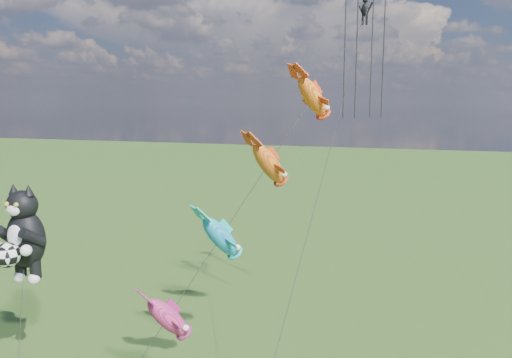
% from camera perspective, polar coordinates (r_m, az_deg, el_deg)
% --- Properties ---
extents(cat_kite_rig, '(2.84, 4.20, 10.78)m').
position_cam_1_polar(cat_kite_rig, '(30.69, -25.13, -5.72)').
color(cat_kite_rig, brown).
rests_on(cat_kite_rig, ground).
extents(fish_windsock_rig, '(9.51, 12.96, 18.44)m').
position_cam_1_polar(fish_windsock_rig, '(25.07, -1.27, -2.41)').
color(fish_windsock_rig, brown).
rests_on(fish_windsock_rig, ground).
extents(parafoil_rig, '(4.21, 17.32, 24.26)m').
position_cam_1_polar(parafoil_rig, '(31.72, 12.19, 17.20)').
color(parafoil_rig, brown).
rests_on(parafoil_rig, ground).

